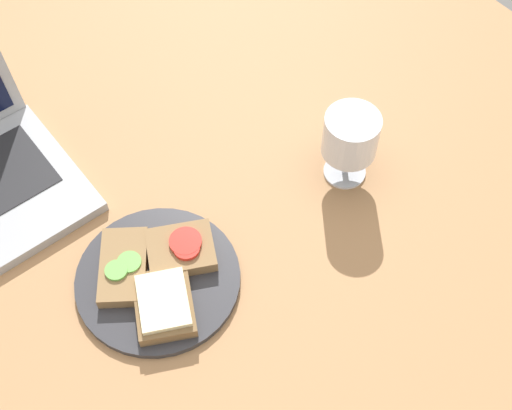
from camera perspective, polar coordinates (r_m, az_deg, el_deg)
wooden_table at (r=104.90cm, az=-2.96°, el=-2.67°), size 140.00×140.00×3.00cm
plate at (r=100.13cm, az=-7.85°, el=-5.89°), size 22.92×22.92×1.02cm
sandwich_with_cheese at (r=96.33cm, az=-7.38°, el=-7.84°), size 11.35×12.37×2.69cm
sandwich_with_tomato at (r=99.94cm, az=-5.87°, el=-3.66°), size 11.67×10.95×2.66cm
sandwich_with_cucumber at (r=100.05cm, az=-10.56°, el=-4.87°), size 11.89×13.05×2.38cm
wine_glass at (r=103.70cm, az=7.57°, el=5.37°), size 8.13×8.13×12.43cm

